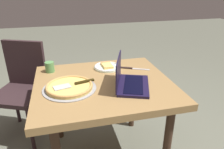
{
  "coord_description": "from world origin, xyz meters",
  "views": [
    {
      "loc": [
        0.28,
        1.39,
        1.43
      ],
      "look_at": [
        -0.07,
        -0.01,
        0.78
      ],
      "focal_mm": 34.15,
      "sensor_mm": 36.0,
      "label": 1
    }
  ],
  "objects": [
    {
      "name": "pizza_tray",
      "position": [
        0.25,
        0.05,
        0.75
      ],
      "size": [
        0.37,
        0.37,
        0.04
      ],
      "color": "#949598",
      "rests_on": "dining_table"
    },
    {
      "name": "table_knife",
      "position": [
        -0.29,
        -0.2,
        0.73
      ],
      "size": [
        0.23,
        0.12,
        0.01
      ],
      "color": "silver",
      "rests_on": "dining_table"
    },
    {
      "name": "chair_near",
      "position": [
        0.67,
        -0.55,
        0.53
      ],
      "size": [
        0.55,
        0.55,
        0.92
      ],
      "color": "#2E1F22",
      "rests_on": "ground_plane"
    },
    {
      "name": "pizza_plate",
      "position": [
        -0.09,
        -0.26,
        0.74
      ],
      "size": [
        0.22,
        0.22,
        0.04
      ],
      "color": "white",
      "rests_on": "dining_table"
    },
    {
      "name": "dining_table",
      "position": [
        0.0,
        0.0,
        0.65
      ],
      "size": [
        1.0,
        0.88,
        0.73
      ],
      "color": "olive",
      "rests_on": "ground_plane"
    },
    {
      "name": "laptop",
      "position": [
        -0.16,
        0.11,
        0.78
      ],
      "size": [
        0.32,
        0.39,
        0.22
      ],
      "color": "black",
      "rests_on": "dining_table"
    },
    {
      "name": "drink_cup",
      "position": [
        0.39,
        -0.3,
        0.77
      ],
      "size": [
        0.07,
        0.07,
        0.08
      ],
      "color": "#55904F",
      "rests_on": "dining_table"
    }
  ]
}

